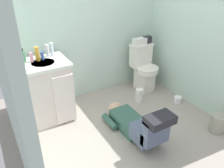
{
  "coord_description": "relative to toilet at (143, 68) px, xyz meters",
  "views": [
    {
      "loc": [
        -1.32,
        -2.02,
        1.9
      ],
      "look_at": [
        0.04,
        0.33,
        0.45
      ],
      "focal_mm": 36.9,
      "sensor_mm": 36.0,
      "label": 1
    }
  ],
  "objects": [
    {
      "name": "wall_back",
      "position": [
        -0.83,
        0.35,
        0.83
      ],
      "size": [
        2.53,
        0.08,
        2.4
      ],
      "primitive_type": "cube",
      "color": "#B4CCBE",
      "rests_on": "ground_plane"
    },
    {
      "name": "faucet",
      "position": [
        -1.59,
        0.11,
        0.5
      ],
      "size": [
        0.02,
        0.02,
        0.1
      ],
      "primitive_type": "cylinder",
      "color": "silver",
      "rests_on": "vanity_cabinet"
    },
    {
      "name": "trash_can",
      "position": [
        0.13,
        -1.37,
        -0.25
      ],
      "size": [
        0.18,
        0.18,
        0.23
      ],
      "primitive_type": "cylinder",
      "color": "gray",
      "rests_on": "ground_plane"
    },
    {
      "name": "paper_towel_roll",
      "position": [
        -0.3,
        -0.32,
        -0.26
      ],
      "size": [
        0.11,
        0.11,
        0.21
      ],
      "primitive_type": "cylinder",
      "color": "white",
      "rests_on": "ground_plane"
    },
    {
      "name": "bottle_clear",
      "position": [
        -1.42,
        0.11,
        0.54
      ],
      "size": [
        0.05,
        0.05,
        0.17
      ],
      "primitive_type": "cylinder",
      "color": "silver",
      "rests_on": "vanity_cabinet"
    },
    {
      "name": "bottle_white",
      "position": [
        -1.48,
        0.11,
        0.53
      ],
      "size": [
        0.05,
        0.05,
        0.16
      ],
      "primitive_type": "cylinder",
      "color": "white",
      "rests_on": "vanity_cabinet"
    },
    {
      "name": "bottle_pink",
      "position": [
        -1.7,
        0.03,
        0.51
      ],
      "size": [
        0.04,
        0.04,
        0.12
      ],
      "primitive_type": "cylinder",
      "color": "pink",
      "rests_on": "vanity_cabinet"
    },
    {
      "name": "vanity_cabinet",
      "position": [
        -1.59,
        -0.04,
        0.05
      ],
      "size": [
        0.6,
        0.53,
        0.82
      ],
      "color": "silver",
      "rests_on": "ground_plane"
    },
    {
      "name": "bottle_amber",
      "position": [
        -1.62,
        0.03,
        0.54
      ],
      "size": [
        0.05,
        0.05,
        0.18
      ],
      "primitive_type": "cylinder",
      "color": "gold",
      "rests_on": "vanity_cabinet"
    },
    {
      "name": "bottle_blue",
      "position": [
        -1.56,
        0.05,
        0.5
      ],
      "size": [
        0.04,
        0.04,
        0.1
      ],
      "primitive_type": "cylinder",
      "color": "#4265B7",
      "rests_on": "vanity_cabinet"
    },
    {
      "name": "wall_left",
      "position": [
        -2.06,
        -0.68,
        0.83
      ],
      "size": [
        0.08,
        1.98,
        2.4
      ],
      "primitive_type": "cube",
      "color": "#B4CCBE",
      "rests_on": "ground_plane"
    },
    {
      "name": "wall_right",
      "position": [
        0.39,
        -0.68,
        0.83
      ],
      "size": [
        0.08,
        1.98,
        2.4
      ],
      "primitive_type": "cube",
      "color": "#B4CCBE",
      "rests_on": "ground_plane"
    },
    {
      "name": "ground_plane",
      "position": [
        -0.83,
        -0.68,
        -0.39
      ],
      "size": [
        2.87,
        2.98,
        0.04
      ],
      "primitive_type": "cube",
      "color": "#9D9387"
    },
    {
      "name": "toilet",
      "position": [
        0.0,
        0.0,
        0.0
      ],
      "size": [
        0.36,
        0.46,
        0.75
      ],
      "color": "silver",
      "rests_on": "ground_plane"
    },
    {
      "name": "person_plumber",
      "position": [
        -0.79,
        -0.95,
        -0.19
      ],
      "size": [
        0.39,
        1.06,
        0.52
      ],
      "color": "#33594C",
      "rests_on": "ground_plane"
    },
    {
      "name": "soap_dispenser",
      "position": [
        -1.78,
        0.09,
        0.52
      ],
      "size": [
        0.06,
        0.06,
        0.17
      ],
      "color": "#4B8E63",
      "rests_on": "vanity_cabinet"
    },
    {
      "name": "toiletry_bag",
      "position": [
        0.1,
        0.09,
        0.44
      ],
      "size": [
        0.12,
        0.09,
        0.11
      ],
      "primitive_type": "cube",
      "color": "#26262D",
      "rests_on": "toilet"
    },
    {
      "name": "toilet_paper_roll",
      "position": [
        0.19,
        -0.64,
        -0.32
      ],
      "size": [
        0.11,
        0.11,
        0.1
      ],
      "primitive_type": "cylinder",
      "color": "white",
      "rests_on": "ground_plane"
    },
    {
      "name": "tissue_box",
      "position": [
        -0.05,
        0.09,
        0.43
      ],
      "size": [
        0.22,
        0.11,
        0.1
      ],
      "primitive_type": "cube",
      "color": "silver",
      "rests_on": "toilet"
    }
  ]
}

